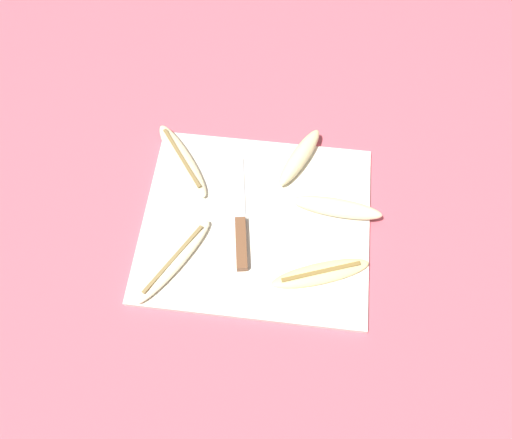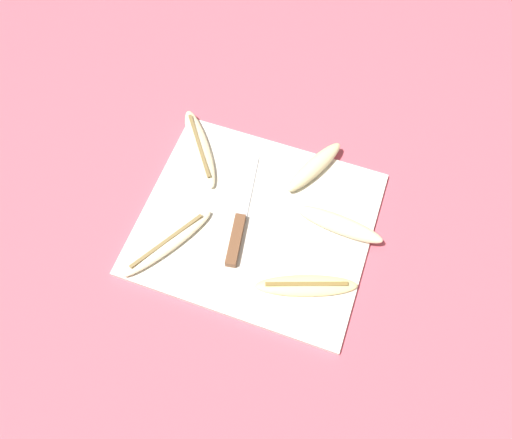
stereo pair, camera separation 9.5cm
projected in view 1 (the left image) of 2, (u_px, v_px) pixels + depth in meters
name	position (u px, v px, depth m)	size (l,w,h in m)	color
ground_plane	(256.00, 225.00, 0.97)	(4.00, 4.00, 0.00)	#C65160
cutting_board	(256.00, 223.00, 0.96)	(0.43, 0.38, 0.01)	silver
knife	(241.00, 232.00, 0.94)	(0.06, 0.25, 0.02)	brown
banana_pale_long	(337.00, 208.00, 0.95)	(0.18, 0.05, 0.03)	beige
banana_cream_curved	(182.00, 160.00, 1.01)	(0.15, 0.18, 0.02)	beige
banana_golden_short	(321.00, 273.00, 0.90)	(0.19, 0.10, 0.02)	#EDD689
banana_bright_far	(174.00, 261.00, 0.91)	(0.13, 0.19, 0.02)	beige
banana_soft_right	(300.00, 157.00, 1.01)	(0.10, 0.15, 0.03)	beige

